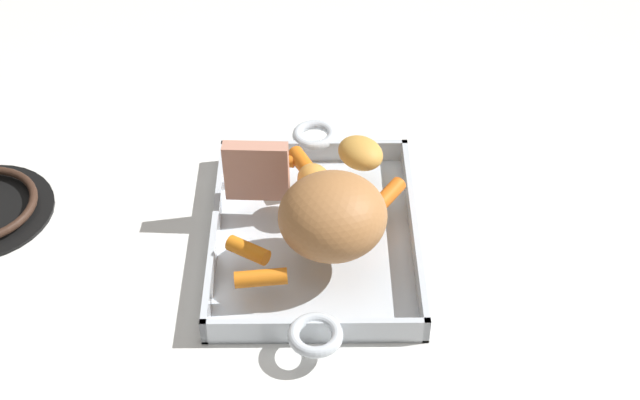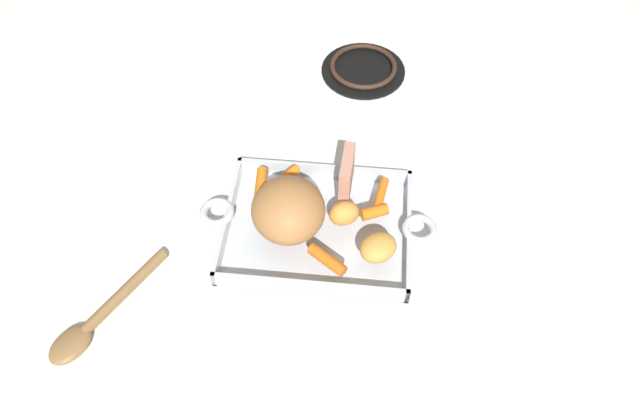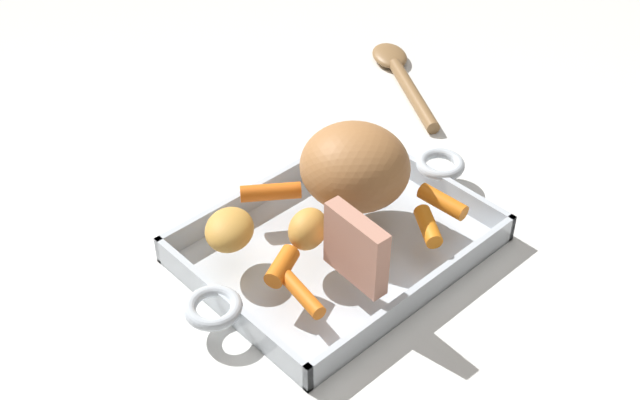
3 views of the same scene
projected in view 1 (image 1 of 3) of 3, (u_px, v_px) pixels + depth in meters
The scene contains 11 objects.
ground_plane at pixel (315, 242), 1.08m from camera, with size 1.72×1.72×0.00m, color white.
roasting_dish at pixel (315, 236), 1.08m from camera, with size 0.40×0.25×0.04m.
pork_roast at pixel (333, 216), 0.99m from camera, with size 0.12×0.12×0.09m, color #AD7240.
roast_slice_outer at pixel (257, 171), 1.06m from camera, with size 0.02×0.08×0.08m, color tan.
baby_carrot_center_right at pixel (385, 199), 1.07m from camera, with size 0.02×0.02×0.07m, color orange.
baby_carrot_long at pixel (303, 162), 1.12m from camera, with size 0.02×0.02×0.05m, color orange.
baby_carrot_southeast at pixel (270, 159), 1.13m from camera, with size 0.02×0.02×0.06m, color orange.
baby_carrot_southwest at pixel (249, 250), 1.01m from camera, with size 0.02×0.02×0.05m, color orange.
baby_carrot_short at pixel (262, 278), 0.97m from camera, with size 0.02×0.02×0.06m, color orange.
potato_whole at pixel (361, 153), 1.12m from camera, with size 0.06×0.05×0.04m, color gold.
potato_near_roast at pixel (314, 182), 1.08m from camera, with size 0.05×0.04×0.04m, color gold.
Camera 1 is at (-0.78, 0.00, 0.76)m, focal length 49.95 mm.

